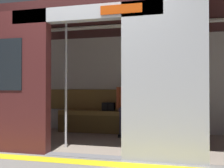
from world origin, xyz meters
name	(u,v)px	position (x,y,z in m)	size (l,w,h in m)	color
ground_plane	(84,156)	(0.00, 0.00, 0.00)	(60.00, 60.00, 0.00)	gray
platform_edge_strip	(76,161)	(0.00, 0.30, 0.00)	(8.00, 0.24, 0.01)	yellow
train_car	(102,59)	(0.08, -1.13, 1.45)	(6.40, 2.57, 2.19)	#ADAFB5
bench_seat	(119,116)	(0.00, -2.05, 0.35)	(2.63, 0.44, 0.46)	olive
person_seated	(129,101)	(-0.22, -2.00, 0.68)	(0.55, 0.69, 1.19)	#CC5933
handbag	(108,107)	(0.25, -2.11, 0.55)	(0.26, 0.15, 0.17)	black
book	(145,111)	(-0.53, -2.07, 0.48)	(0.15, 0.22, 0.03)	#B22D2D
grab_pole_door	(66,83)	(0.49, -0.47, 1.03)	(0.04, 0.04, 2.05)	silver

